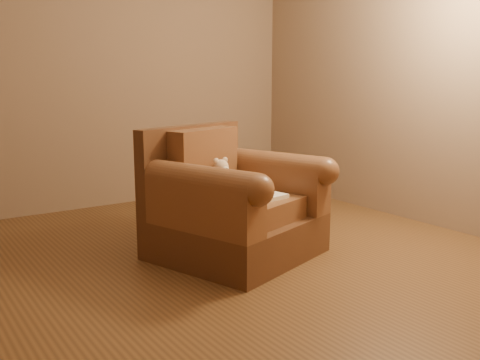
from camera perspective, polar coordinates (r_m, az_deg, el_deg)
floor at (r=3.64m, az=-2.59°, el=-8.76°), size 4.00×4.00×0.00m
armchair at (r=3.71m, az=-0.96°, el=-2.82°), size 1.23×1.19×0.89m
teddy_bear at (r=3.74m, az=-1.84°, el=0.04°), size 0.19×0.21×0.26m
guidebook at (r=3.56m, az=2.12°, el=-1.86°), size 0.38×0.26×0.03m
side_table at (r=4.28m, az=2.64°, el=-1.91°), size 0.37×0.37×0.51m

